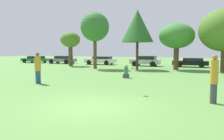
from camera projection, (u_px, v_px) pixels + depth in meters
ground_plane at (91, 106)px, 8.19m from camera, size 120.00×120.00×0.00m
person_thrower at (38, 68)px, 13.78m from camera, size 0.37×0.37×1.94m
person_catcher at (214, 79)px, 8.55m from camera, size 0.30×0.30×1.91m
frisbee at (133, 69)px, 10.46m from camera, size 0.24×0.24×0.09m
bystander_sitting at (126, 72)px, 16.60m from camera, size 0.41×0.34×1.03m
tree_0 at (70, 41)px, 29.17m from camera, size 2.59×2.59×4.51m
tree_1 at (95, 27)px, 24.61m from camera, size 3.21×3.21×6.30m
tree_2 at (137, 26)px, 23.52m from camera, size 3.41×3.41×6.38m
tree_3 at (177, 36)px, 23.35m from camera, size 3.71×3.71×4.95m
tree_4 at (224, 30)px, 20.88m from camera, size 4.69×4.69×6.01m
parked_car_green at (35, 59)px, 37.08m from camera, size 4.42×2.04×1.12m
parked_car_grey at (62, 59)px, 34.69m from camera, size 4.53×1.91×1.22m
parked_car_white at (101, 60)px, 32.33m from camera, size 4.50×2.08×1.20m
parked_car_silver at (146, 61)px, 29.31m from camera, size 3.88×2.04×1.34m
parked_car_black at (191, 62)px, 27.53m from camera, size 4.25×2.07×1.14m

